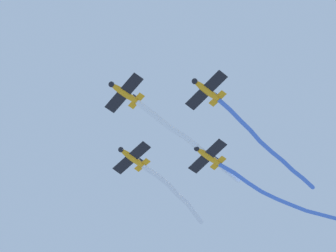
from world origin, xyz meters
The scene contains 8 objects.
airplane_lead centered at (8.97, 0.65, 78.13)m, with size 6.56×6.96×1.96m.
smoke_trail_lead centered at (-2.24, 9.71, 78.28)m, with size 19.35×14.99×1.89m.
airplane_left_wing centered at (7.69, 13.30, 77.73)m, with size 6.44×7.06×1.96m.
smoke_trail_left_wing centered at (-3.38, 21.83, 76.36)m, with size 18.59×14.27×2.97m.
airplane_right_wing centered at (-3.66, -0.62, 78.43)m, with size 6.34×7.25×1.96m.
smoke_trail_right_wing centered at (-13.90, 5.40, 79.81)m, with size 17.30×8.73×3.55m.
airplane_slot centered at (-4.95, 12.02, 77.93)m, with size 6.52×7.00×1.96m.
smoke_trail_slot centered at (-17.57, 25.73, 78.18)m, with size 20.55×25.30×2.11m.
Camera 1 is at (49.68, 13.98, 4.18)m, focal length 58.78 mm.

